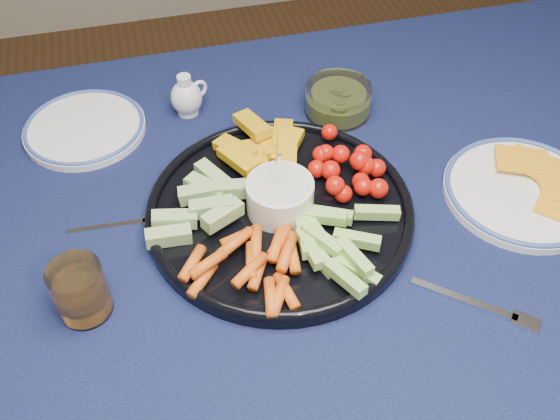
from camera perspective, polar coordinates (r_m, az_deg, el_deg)
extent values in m
cylinder|color=#4C2F19|center=(1.71, 19.01, 3.89)|extent=(0.07, 0.07, 0.70)
cube|color=#4C2F19|center=(0.95, -1.96, -3.78)|extent=(1.60, 1.00, 0.04)
cube|color=#0D0F36|center=(0.93, -1.99, -2.89)|extent=(1.66, 1.06, 0.01)
cube|color=#0D0F36|center=(1.41, -6.87, 9.28)|extent=(1.66, 0.01, 0.30)
cylinder|color=black|center=(0.95, 0.00, -0.27)|extent=(0.40, 0.40, 0.02)
torus|color=black|center=(0.94, 0.00, 0.28)|extent=(0.41, 0.41, 0.02)
cylinder|color=white|center=(0.93, 0.00, 1.23)|extent=(0.10, 0.10, 0.05)
cylinder|color=silver|center=(0.91, 0.00, 2.21)|extent=(0.09, 0.09, 0.01)
cylinder|color=white|center=(1.16, -8.39, 8.96)|extent=(0.04, 0.04, 0.01)
ellipsoid|color=white|center=(1.14, -8.55, 10.11)|extent=(0.06, 0.06, 0.06)
cylinder|color=white|center=(1.12, -8.74, 11.47)|extent=(0.02, 0.02, 0.02)
torus|color=white|center=(1.15, -7.45, 10.90)|extent=(0.04, 0.02, 0.04)
torus|color=#38519E|center=(1.13, -8.67, 11.00)|extent=(0.03, 0.03, 0.00)
cylinder|color=silver|center=(1.14, 5.34, 9.99)|extent=(0.12, 0.12, 0.06)
cylinder|color=#607020|center=(1.14, 5.31, 9.59)|extent=(0.10, 0.10, 0.03)
cylinder|color=white|center=(1.06, 21.25, 1.53)|extent=(0.25, 0.25, 0.01)
torus|color=#38519E|center=(1.05, 21.37, 1.82)|extent=(0.24, 0.24, 0.01)
cylinder|color=silver|center=(0.86, -17.81, -7.03)|extent=(0.07, 0.07, 0.08)
cylinder|color=orange|center=(0.87, -17.53, -7.76)|extent=(0.06, 0.06, 0.05)
cube|color=silver|center=(0.98, -15.52, -1.46)|extent=(0.12, 0.02, 0.00)
cube|color=silver|center=(0.97, -11.57, -0.90)|extent=(0.03, 0.02, 0.00)
cube|color=silver|center=(0.90, 16.39, -7.83)|extent=(0.12, 0.10, 0.00)
cube|color=silver|center=(0.90, 21.54, -9.51)|extent=(0.04, 0.04, 0.00)
cylinder|color=white|center=(1.15, -17.40, 7.10)|extent=(0.21, 0.21, 0.01)
torus|color=#38519E|center=(1.15, -17.48, 7.38)|extent=(0.21, 0.21, 0.01)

